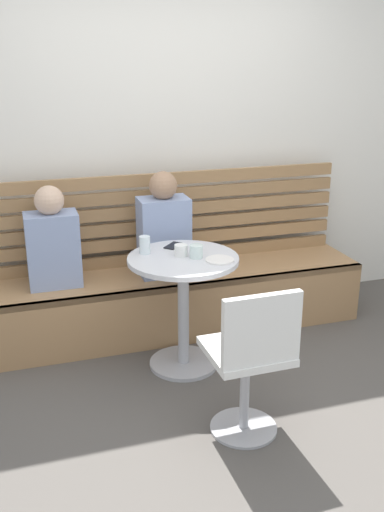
# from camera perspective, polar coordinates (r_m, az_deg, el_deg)

# --- Properties ---
(ground) EXTENTS (8.00, 8.00, 0.00)m
(ground) POSITION_cam_1_polar(r_m,az_deg,el_deg) (3.33, 4.40, -15.87)
(ground) COLOR #514C47
(back_wall) EXTENTS (5.20, 0.10, 2.90)m
(back_wall) POSITION_cam_1_polar(r_m,az_deg,el_deg) (4.31, -3.43, 13.08)
(back_wall) COLOR white
(back_wall) RESTS_ON ground
(booth_bench) EXTENTS (2.70, 0.52, 0.44)m
(booth_bench) POSITION_cam_1_polar(r_m,az_deg,el_deg) (4.21, -1.60, -4.41)
(booth_bench) COLOR #A87C51
(booth_bench) RESTS_ON ground
(booth_backrest) EXTENTS (2.65, 0.04, 0.67)m
(booth_backrest) POSITION_cam_1_polar(r_m,az_deg,el_deg) (4.25, -2.58, 3.75)
(booth_backrest) COLOR #9A7249
(booth_backrest) RESTS_ON booth_bench
(cafe_table) EXTENTS (0.68, 0.68, 0.74)m
(cafe_table) POSITION_cam_1_polar(r_m,az_deg,el_deg) (3.62, -0.86, -3.40)
(cafe_table) COLOR #ADADB2
(cafe_table) RESTS_ON ground
(white_chair) EXTENTS (0.41, 0.41, 0.85)m
(white_chair) POSITION_cam_1_polar(r_m,az_deg,el_deg) (2.99, 5.78, -9.85)
(white_chair) COLOR #ADADB2
(white_chair) RESTS_ON ground
(person_adult) EXTENTS (0.34, 0.22, 0.73)m
(person_adult) POSITION_cam_1_polar(r_m,az_deg,el_deg) (4.01, -2.77, 2.59)
(person_adult) COLOR #8C9EC6
(person_adult) RESTS_ON booth_bench
(person_child_left) EXTENTS (0.34, 0.22, 0.67)m
(person_child_left) POSITION_cam_1_polar(r_m,az_deg,el_deg) (3.92, -13.44, 1.32)
(person_child_left) COLOR #8C9EC6
(person_child_left) RESTS_ON booth_bench
(cup_ceramic_white) EXTENTS (0.08, 0.08, 0.07)m
(cup_ceramic_white) POSITION_cam_1_polar(r_m,az_deg,el_deg) (3.55, -1.08, 0.56)
(cup_ceramic_white) COLOR white
(cup_ceramic_white) RESTS_ON cafe_table
(cup_water_clear) EXTENTS (0.07, 0.07, 0.11)m
(cup_water_clear) POSITION_cam_1_polar(r_m,az_deg,el_deg) (3.60, -4.63, 1.09)
(cup_water_clear) COLOR white
(cup_water_clear) RESTS_ON cafe_table
(cup_glass_short) EXTENTS (0.08, 0.08, 0.08)m
(cup_glass_short) POSITION_cam_1_polar(r_m,az_deg,el_deg) (3.52, 0.41, 0.46)
(cup_glass_short) COLOR silver
(cup_glass_short) RESTS_ON cafe_table
(plate_small) EXTENTS (0.17, 0.17, 0.01)m
(plate_small) POSITION_cam_1_polar(r_m,az_deg,el_deg) (3.47, 2.72, -0.40)
(plate_small) COLOR white
(plate_small) RESTS_ON cafe_table
(phone_on_table) EXTENTS (0.15, 0.15, 0.01)m
(phone_on_table) POSITION_cam_1_polar(r_m,az_deg,el_deg) (3.74, -1.83, 1.02)
(phone_on_table) COLOR black
(phone_on_table) RESTS_ON cafe_table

